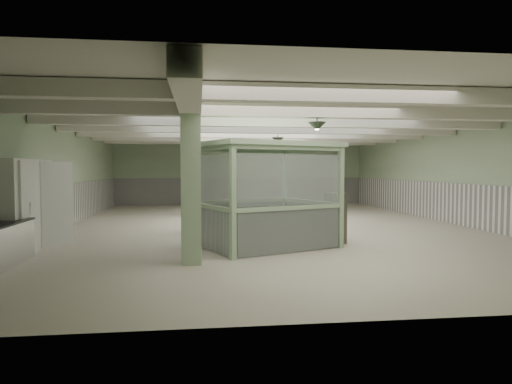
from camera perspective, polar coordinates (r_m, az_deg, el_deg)
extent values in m
plane|color=beige|center=(16.08, 1.26, -4.33)|extent=(20.00, 20.00, 0.00)
cube|color=silver|center=(16.02, 1.28, 8.54)|extent=(14.00, 20.00, 0.02)
cube|color=#A6BE98|center=(25.88, -1.96, 2.44)|extent=(14.00, 0.02, 3.60)
cube|color=#A6BE98|center=(6.23, 14.82, 0.58)|extent=(14.00, 0.02, 3.60)
cube|color=#A6BE98|center=(16.46, -23.63, 1.87)|extent=(0.02, 20.00, 3.60)
cube|color=#A6BE98|center=(18.33, 23.48, 1.96)|extent=(0.02, 20.00, 3.60)
cube|color=white|center=(16.50, -23.47, -1.78)|extent=(0.05, 19.90, 1.50)
cube|color=white|center=(18.36, 23.35, -1.31)|extent=(0.05, 19.90, 1.50)
cube|color=white|center=(25.89, -1.96, 0.12)|extent=(13.90, 0.05, 1.50)
cube|color=silver|center=(15.83, -7.79, 7.78)|extent=(0.45, 19.90, 0.40)
cube|color=silver|center=(8.71, 8.67, 12.00)|extent=(13.90, 0.35, 0.32)
cube|color=silver|center=(11.11, 5.11, 10.06)|extent=(13.90, 0.35, 0.32)
cube|color=silver|center=(13.55, 2.84, 8.79)|extent=(13.90, 0.35, 0.32)
cube|color=silver|center=(16.01, 1.28, 7.90)|extent=(13.90, 0.35, 0.32)
cube|color=silver|center=(18.48, 0.14, 7.25)|extent=(13.90, 0.35, 0.32)
cube|color=silver|center=(20.95, -0.73, 6.74)|extent=(13.90, 0.35, 0.32)
cube|color=silver|center=(23.43, -1.42, 6.34)|extent=(13.90, 0.35, 0.32)
cube|color=#ABC7A0|center=(9.78, -8.13, 1.49)|extent=(0.42, 0.42, 3.60)
cube|color=#ABC7A0|center=(14.78, -7.79, 1.99)|extent=(0.42, 0.42, 3.60)
cube|color=#ABC7A0|center=(19.78, -7.63, 2.24)|extent=(0.42, 0.42, 3.60)
cube|color=#ABC7A0|center=(23.78, -7.54, 2.37)|extent=(0.42, 0.42, 3.60)
cone|color=#2A3528|center=(11.19, 7.63, 8.09)|extent=(0.44, 0.44, 0.22)
cone|color=#2A3528|center=(16.55, 2.75, 6.45)|extent=(0.44, 0.44, 0.22)
cone|color=#2A3528|center=(21.49, 0.45, 5.66)|extent=(0.44, 0.44, 0.22)
cube|color=white|center=(12.58, -27.21, -1.33)|extent=(0.64, 2.56, 2.35)
cube|color=white|center=(11.91, -26.59, -1.55)|extent=(0.06, 0.96, 2.25)
cube|color=white|center=(13.08, -24.23, -1.11)|extent=(0.63, 0.80, 2.25)
cube|color=silver|center=(11.89, -26.41, -1.55)|extent=(0.02, 0.05, 0.30)
cube|color=silver|center=(13.00, -24.71, -1.14)|extent=(0.02, 0.05, 0.30)
cube|color=#A4C49D|center=(10.16, -2.90, -1.28)|extent=(0.16, 0.16, 2.59)
cube|color=#A4C49D|center=(12.51, -8.31, -0.50)|extent=(0.16, 0.16, 2.59)
cube|color=#A4C49D|center=(11.90, 10.55, -0.70)|extent=(0.16, 0.16, 2.59)
cube|color=#A4C49D|center=(13.96, 3.62, -0.12)|extent=(0.16, 0.16, 2.59)
cube|color=#A4C49D|center=(12.03, 0.88, 5.84)|extent=(4.20, 3.92, 0.12)
cube|color=silver|center=(11.03, 4.34, -4.84)|extent=(2.70, 1.19, 1.05)
cube|color=silver|center=(10.93, 4.37, 1.56)|extent=(2.70, 1.19, 1.22)
cube|color=silver|center=(13.23, -2.01, -3.52)|extent=(2.70, 1.19, 1.05)
cube|color=silver|center=(13.15, -2.02, 1.81)|extent=(2.70, 1.19, 1.22)
cube|color=silver|center=(11.40, -5.87, -4.59)|extent=(0.98, 2.22, 1.05)
cube|color=silver|center=(11.30, -5.90, 1.60)|extent=(0.98, 2.22, 1.22)
cube|color=silver|center=(12.97, 6.79, -3.67)|extent=(0.98, 2.22, 1.05)
cube|color=silver|center=(12.88, 6.82, 1.77)|extent=(0.98, 2.22, 1.22)
cube|color=#535345|center=(12.79, 9.89, -3.17)|extent=(0.47, 0.65, 1.37)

